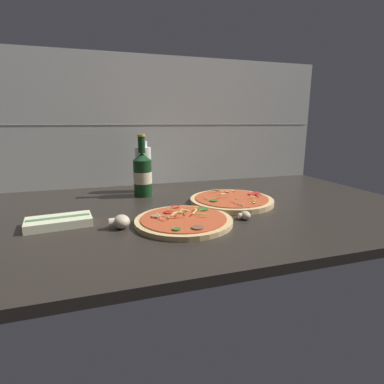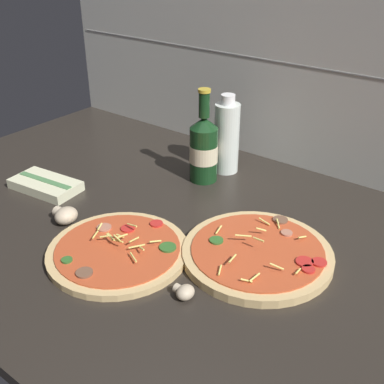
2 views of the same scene
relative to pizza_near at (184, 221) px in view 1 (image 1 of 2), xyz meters
The scene contains 9 objects.
counter_slab 15.47cm from the pizza_near, 65.86° to the left, with size 160.00×90.00×2.50cm.
tile_backsplash 65.49cm from the pizza_near, 83.98° to the left, with size 160.00×1.13×60.00cm.
pizza_near is the anchor object (origin of this frame).
pizza_far 27.86cm from the pizza_near, 35.51° to the left, with size 29.92×29.92×4.89cm.
beer_bottle 38.48cm from the pizza_near, 99.42° to the left, with size 7.25×7.25×24.14cm.
oil_bottle 46.19cm from the pizza_near, 95.77° to the left, with size 6.58×6.58×21.10cm.
mushroom_left 17.89cm from the pizza_near, behind, with size 5.67×5.40×3.78cm.
mushroom_right 18.70cm from the pizza_near, ahead, with size 3.82×3.63×2.54cm.
dish_towel 35.33cm from the pizza_near, 165.98° to the left, with size 18.46×11.28×2.56cm.
Camera 1 is at (-28.84, -93.48, 31.20)cm, focal length 28.00 mm.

